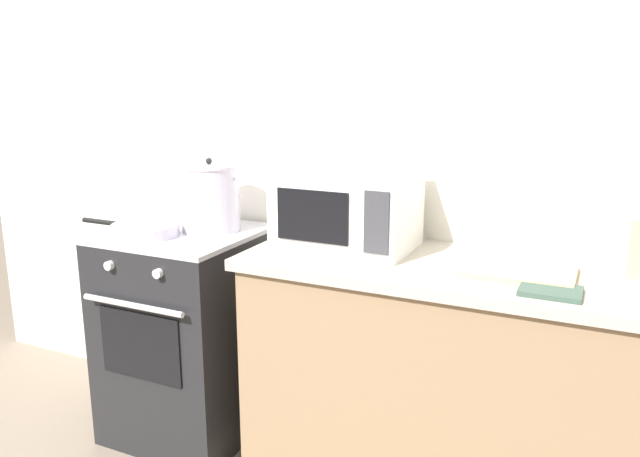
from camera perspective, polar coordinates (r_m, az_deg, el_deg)
back_wall at (r=2.63m, az=3.55°, el=7.01°), size 4.40×0.10×2.50m
lower_cabinet_right at (r=2.38m, az=13.91°, el=-14.59°), size 1.64×0.56×0.88m
countertop_right at (r=2.21m, az=14.58°, el=-3.98°), size 1.70×0.60×0.04m
stove at (r=2.83m, az=-12.07°, el=-9.34°), size 0.60×0.64×0.92m
stock_pot at (r=2.67m, az=-10.05°, el=2.83°), size 0.34×0.25×0.31m
frying_pan at (r=2.66m, az=-15.86°, el=-0.10°), size 0.48×0.28×0.05m
microwave at (r=2.36m, az=2.52°, el=1.86°), size 0.50×0.37×0.30m
cutting_board at (r=2.16m, az=17.77°, el=-3.74°), size 0.36×0.26×0.02m
oven_mitt at (r=2.00m, az=20.43°, el=-5.40°), size 0.18×0.14×0.02m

